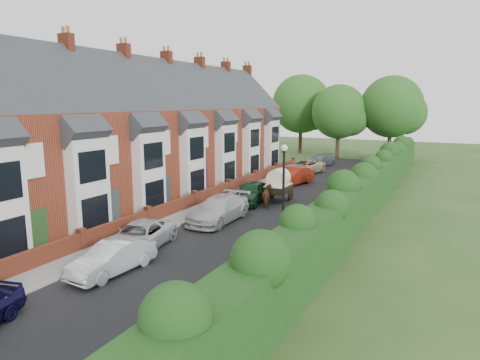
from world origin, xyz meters
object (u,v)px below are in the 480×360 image
Objects in this scene: car_silver_a at (112,258)px; car_grey at (320,160)px; car_white at (219,209)px; car_green at (251,192)px; car_beige at (304,167)px; horse_cart at (279,183)px; car_silver_b at (139,236)px; horse at (268,196)px; car_red at (293,176)px; lamppost at (283,185)px.

car_grey is (-0.92, 33.64, -0.00)m from car_silver_a.
car_green reaches higher than car_white.
car_beige is (-0.97, 18.91, -0.03)m from car_white.
car_grey is 18.34m from horse_cart.
car_silver_b is at bearing -100.14° from car_green.
car_beige is (-0.88, 27.76, 0.07)m from car_silver_a.
car_white is at bearing 50.70° from horse.
car_beige is at bearing 113.11° from car_red.
horse_cart reaches higher than horse.
car_green is 1.60m from horse.
car_green is 7.84m from car_red.
car_beige is at bearing -106.16° from horse.
car_green reaches higher than car_beige.
car_silver_b is 2.66× the size of horse.
lamppost is 23.37m from car_beige.
car_red is 5.98m from car_beige.
car_grey is (-6.40, 28.22, -2.64)m from lamppost.
lamppost reaches higher than horse.
car_white reaches higher than car_silver_a.
car_red is 6.54m from horse_cart.
car_green is at bearing -136.77° from horse_cart.
lamppost is 10.63m from car_green.
car_silver_a is 21.85m from car_red.
car_red is (0.00, 13.00, 0.01)m from car_white.
car_white is 5.18m from car_green.
car_grey is at bearing 103.17° from car_beige.
lamppost is 2.92× the size of horse.
car_grey is at bearing 108.68° from car_red.
car_green is at bearing 93.44° from car_white.
horse is 2.01m from horse_cart.
car_green is (-0.23, 14.02, 0.12)m from car_silver_a.
car_green is 1.38× the size of horse_cart.
lamppost is at bearing 11.57° from car_silver_b.
car_silver_a is at bearing -94.78° from horse_cart.
car_silver_b is 24.94m from car_beige.
car_green is 2.58× the size of horse.
car_silver_b is at bearing -75.41° from car_grey.
car_silver_b is 10.95m from horse.
car_white reaches higher than car_grey.
horse_cart reaches higher than car_green.
car_white is (0.09, 8.85, 0.10)m from car_silver_a.
car_silver_b is at bearing -77.33° from car_beige.
car_grey is at bearing 96.95° from horse_cart.
car_green is 2.17m from horse_cart.
horse is (1.21, 4.69, -0.01)m from car_white.
horse is at bearing -90.00° from horse_cart.
car_silver_b is 11.22m from car_green.
car_red reaches higher than car_beige.
car_red is at bearing -106.62° from horse.
car_green is 13.76m from car_beige.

